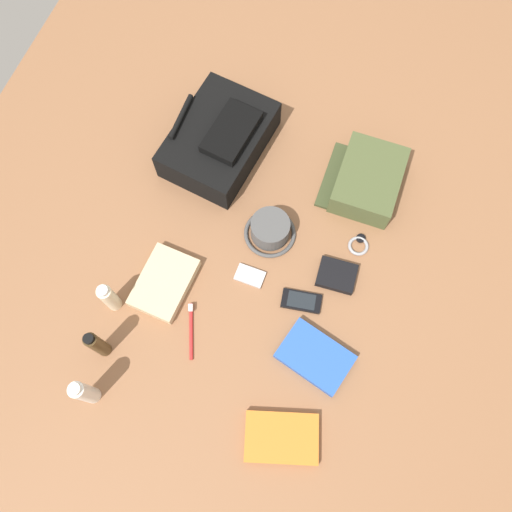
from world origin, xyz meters
TOP-DOWN VIEW (x-y plane):
  - ground_plane at (0.00, 0.00)m, footprint 2.64×2.02m
  - backpack at (0.32, 0.24)m, footprint 0.39×0.30m
  - toiletry_pouch at (0.35, -0.24)m, footprint 0.25×0.23m
  - bucket_hat at (0.09, -0.01)m, footprint 0.16×0.16m
  - toothpaste_tube at (-0.52, 0.28)m, footprint 0.04×0.04m
  - cologne_bottle at (-0.39, 0.31)m, footprint 0.04×0.04m
  - lotion_bottle at (-0.26, 0.34)m, footprint 0.04×0.04m
  - paperback_novel at (-0.45, -0.23)m, footprint 0.18×0.22m
  - travel_guidebook at (-0.21, -0.25)m, footprint 0.18×0.22m
  - cell_phone at (-0.07, -0.17)m, footprint 0.07×0.12m
  - media_player at (-0.05, -0.00)m, footprint 0.05×0.08m
  - wristwatch at (0.15, -0.27)m, footprint 0.07×0.06m
  - toothbrush at (-0.25, 0.10)m, footprint 0.15×0.07m
  - wallet at (0.03, -0.24)m, footprint 0.10×0.12m
  - folded_towel at (-0.16, 0.22)m, footprint 0.21×0.15m

SIDE VIEW (x-z plane):
  - ground_plane at x=0.00m, z-range -0.02..0.00m
  - media_player at x=-0.05m, z-range 0.00..0.01m
  - wristwatch at x=0.15m, z-range 0.00..0.01m
  - cell_phone at x=-0.07m, z-range 0.00..0.01m
  - toothbrush at x=-0.25m, z-range 0.00..0.02m
  - paperback_novel at x=-0.45m, z-range 0.00..0.02m
  - wallet at x=0.03m, z-range 0.00..0.02m
  - travel_guidebook at x=-0.21m, z-range 0.00..0.03m
  - folded_towel at x=-0.16m, z-range 0.00..0.04m
  - bucket_hat at x=0.09m, z-range 0.00..0.07m
  - toiletry_pouch at x=0.35m, z-range 0.00..0.09m
  - backpack at x=0.32m, z-range -0.01..0.13m
  - lotion_bottle at x=-0.26m, z-range 0.00..0.14m
  - cologne_bottle at x=-0.39m, z-range 0.00..0.16m
  - toothpaste_tube at x=-0.52m, z-range 0.00..0.17m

